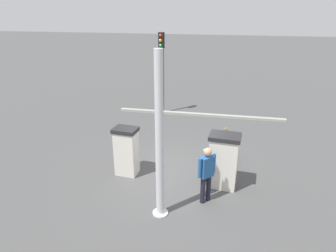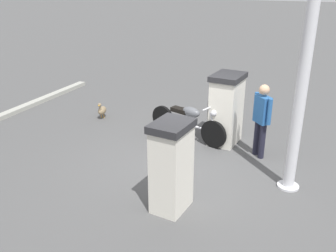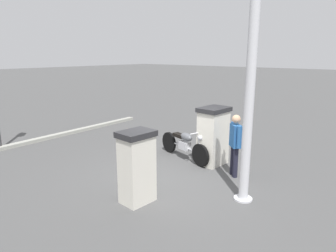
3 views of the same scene
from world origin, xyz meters
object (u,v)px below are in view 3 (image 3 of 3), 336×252
(fuel_pump_near, at_px, (213,136))
(fuel_pump_far, at_px, (137,167))
(attendant_person, at_px, (235,142))
(canopy_support_pole, at_px, (249,109))
(motorcycle_near_pump, at_px, (184,144))
(wandering_duck, at_px, (130,135))

(fuel_pump_near, bearing_deg, fuel_pump_far, 89.99)
(fuel_pump_far, distance_m, attendant_person, 2.74)
(fuel_pump_near, distance_m, attendant_person, 0.97)
(canopy_support_pole, bearing_deg, motorcycle_near_pump, -25.97)
(fuel_pump_near, xyz_separation_m, motorcycle_near_pump, (0.86, 0.20, -0.38))
(attendant_person, distance_m, canopy_support_pole, 1.70)
(canopy_support_pole, bearing_deg, attendant_person, -52.76)
(fuel_pump_far, height_order, canopy_support_pole, canopy_support_pole)
(canopy_support_pole, bearing_deg, fuel_pump_near, -40.45)
(fuel_pump_near, distance_m, canopy_support_pole, 2.50)
(fuel_pump_near, distance_m, fuel_pump_far, 2.98)
(motorcycle_near_pump, relative_size, wandering_duck, 4.36)
(fuel_pump_far, bearing_deg, canopy_support_pole, -137.68)
(fuel_pump_near, bearing_deg, canopy_support_pole, 139.55)
(motorcycle_near_pump, distance_m, canopy_support_pole, 3.22)
(fuel_pump_far, bearing_deg, wandering_duck, -40.85)
(fuel_pump_near, height_order, canopy_support_pole, canopy_support_pole)
(fuel_pump_near, height_order, fuel_pump_far, fuel_pump_near)
(attendant_person, xyz_separation_m, canopy_support_pole, (-0.80, 1.05, 1.07))
(attendant_person, bearing_deg, fuel_pump_near, -23.50)
(fuel_pump_far, xyz_separation_m, wandering_duck, (3.54, -3.06, -0.56))
(fuel_pump_far, distance_m, wandering_duck, 4.71)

